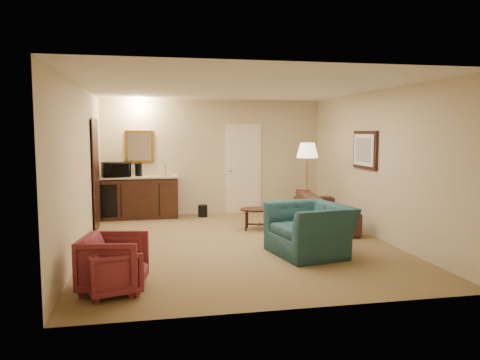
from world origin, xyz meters
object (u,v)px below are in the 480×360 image
object	(u,v)px
rose_chair_near	(114,260)
coffee_maker	(139,170)
rose_chair_far	(113,269)
microwave	(116,168)
teal_armchair	(310,221)
waste_bin	(203,211)
wetbar_cabinet	(140,197)
sofa	(324,205)
floor_lamp	(307,183)
coffee_table	(259,219)

from	to	relation	value
rose_chair_near	coffee_maker	xyz separation A→B (m)	(0.22, 4.72, 0.69)
rose_chair_far	microwave	world-z (taller)	microwave
rose_chair_far	microwave	size ratio (longest dim) A/B	1.06
teal_armchair	rose_chair_near	bearing A→B (deg)	-79.92
coffee_maker	rose_chair_near	bearing A→B (deg)	-74.71
teal_armchair	coffee_maker	distance (m)	4.51
rose_chair_near	waste_bin	size ratio (longest dim) A/B	2.83
wetbar_cabinet	coffee_maker	xyz separation A→B (m)	(-0.03, 0.00, 0.60)
sofa	rose_chair_near	world-z (taller)	sofa
sofa	microwave	world-z (taller)	microwave
sofa	rose_chair_near	xyz separation A→B (m)	(-3.85, -3.06, -0.07)
floor_lamp	waste_bin	distance (m)	2.43
wetbar_cabinet	rose_chair_near	xyz separation A→B (m)	(-0.25, -4.72, -0.09)
teal_armchair	waste_bin	size ratio (longest dim) A/B	4.56
rose_chair_near	coffee_table	xyz separation A→B (m)	(2.50, 2.99, -0.16)
teal_armchair	coffee_table	distance (m)	1.95
sofa	floor_lamp	bearing A→B (deg)	45.68
sofa	coffee_table	bearing A→B (deg)	101.94
wetbar_cabinet	teal_armchair	xyz separation A→B (m)	(2.60, -3.62, 0.06)
rose_chair_near	rose_chair_far	xyz separation A→B (m)	(0.00, -0.15, -0.07)
sofa	microwave	xyz separation A→B (m)	(-4.10, 1.59, 0.67)
wetbar_cabinet	rose_chair_far	world-z (taller)	wetbar_cabinet
coffee_maker	coffee_table	bearing A→B (deg)	-19.22
rose_chair_near	rose_chair_far	bearing A→B (deg)	-169.34
sofa	teal_armchair	bearing A→B (deg)	161.93
wetbar_cabinet	sofa	size ratio (longest dim) A/B	0.73
sofa	waste_bin	bearing A→B (deg)	64.81
sofa	rose_chair_far	world-z (taller)	sofa
coffee_table	microwave	bearing A→B (deg)	148.92
sofa	microwave	size ratio (longest dim) A/B	3.97
teal_armchair	microwave	size ratio (longest dim) A/B	2.13
teal_armchair	microwave	distance (m)	4.75
wetbar_cabinet	rose_chair_near	size ratio (longest dim) A/B	2.21
floor_lamp	coffee_maker	distance (m)	3.64
floor_lamp	coffee_maker	xyz separation A→B (m)	(-3.38, 1.32, 0.22)
waste_bin	coffee_maker	xyz separation A→B (m)	(-1.38, 0.13, 0.93)
rose_chair_far	floor_lamp	size ratio (longest dim) A/B	0.36
waste_bin	microwave	xyz separation A→B (m)	(-1.85, 0.06, 0.98)
rose_chair_near	floor_lamp	size ratio (longest dim) A/B	0.44
wetbar_cabinet	rose_chair_near	world-z (taller)	wetbar_cabinet
wetbar_cabinet	rose_chair_far	size ratio (longest dim) A/B	2.75
wetbar_cabinet	microwave	world-z (taller)	microwave
wetbar_cabinet	teal_armchair	distance (m)	4.46
rose_chair_far	waste_bin	world-z (taller)	rose_chair_far
coffee_table	coffee_maker	xyz separation A→B (m)	(-2.28, 1.73, 0.85)
rose_chair_far	rose_chair_near	bearing A→B (deg)	-16.73
microwave	coffee_table	bearing A→B (deg)	-46.74
wetbar_cabinet	coffee_maker	world-z (taller)	coffee_maker
teal_armchair	coffee_maker	bearing A→B (deg)	-155.12
sofa	rose_chair_near	distance (m)	4.92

